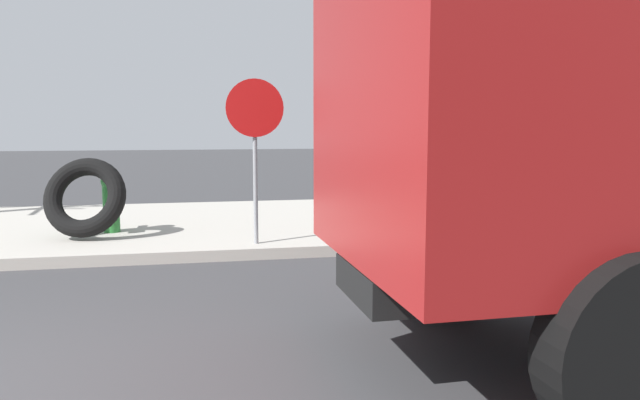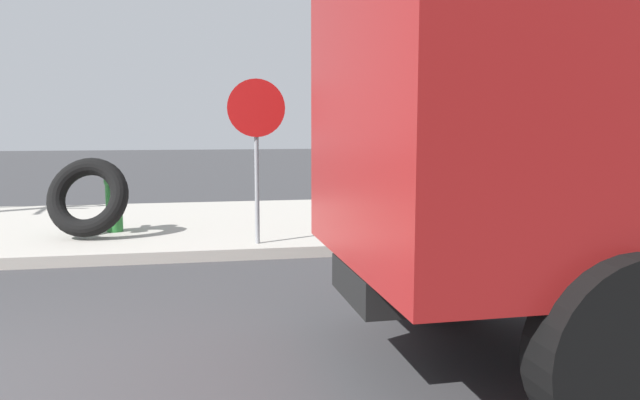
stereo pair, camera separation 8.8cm
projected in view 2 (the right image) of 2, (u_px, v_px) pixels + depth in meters
sidewalk_curb at (65, 229)px, 9.80m from camera, size 36.00×5.00×0.15m
fire_hydrant at (114, 200)px, 9.08m from camera, size 0.27×0.62×0.90m
loose_tire at (88, 197)px, 8.57m from camera, size 1.29×0.96×1.16m
stop_sign at (256, 130)px, 8.02m from camera, size 0.76×0.08×2.19m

